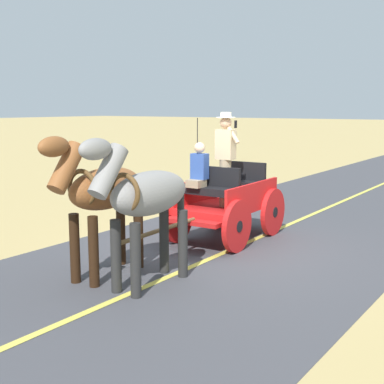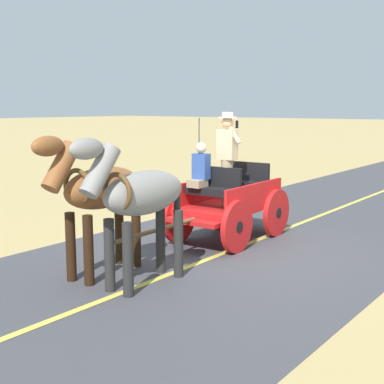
% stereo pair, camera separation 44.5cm
% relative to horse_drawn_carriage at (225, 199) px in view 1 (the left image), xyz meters
% --- Properties ---
extents(ground_plane, '(200.00, 200.00, 0.00)m').
position_rel_horse_drawn_carriage_xyz_m(ground_plane, '(-0.51, 0.55, -0.82)').
color(ground_plane, tan).
extents(road_surface, '(5.85, 160.00, 0.01)m').
position_rel_horse_drawn_carriage_xyz_m(road_surface, '(-0.51, 0.55, -0.81)').
color(road_surface, '#424247').
rests_on(road_surface, ground).
extents(road_centre_stripe, '(0.12, 160.00, 0.00)m').
position_rel_horse_drawn_carriage_xyz_m(road_centre_stripe, '(-0.51, 0.55, -0.81)').
color(road_centre_stripe, '#DBCC4C').
rests_on(road_centre_stripe, road_surface).
extents(horse_drawn_carriage, '(1.47, 4.51, 2.50)m').
position_rel_horse_drawn_carriage_xyz_m(horse_drawn_carriage, '(0.00, 0.00, 0.00)').
color(horse_drawn_carriage, red).
rests_on(horse_drawn_carriage, ground).
extents(horse_near_side, '(0.57, 2.13, 2.21)m').
position_rel_horse_drawn_carriage_xyz_m(horse_near_side, '(-0.49, 3.02, 0.51)').
color(horse_near_side, gray).
rests_on(horse_near_side, ground).
extents(horse_off_side, '(0.67, 2.13, 2.21)m').
position_rel_horse_drawn_carriage_xyz_m(horse_off_side, '(0.33, 3.04, 0.51)').
color(horse_off_side, brown).
rests_on(horse_off_side, ground).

